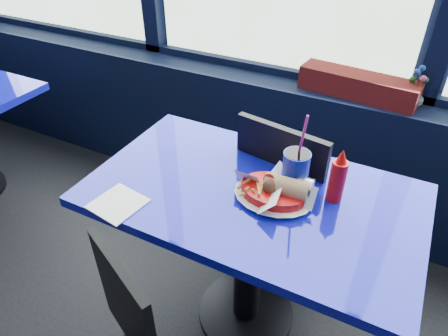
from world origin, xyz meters
The scene contains 9 objects.
window_sill centered at (0.00, 2.87, 0.40)m, with size 5.00×0.26×0.80m, color black.
near_table centered at (0.30, 2.00, 0.57)m, with size 1.20×0.70×0.75m.
chair_near_back centered at (0.31, 2.32, 0.53)m, with size 0.48×0.48×0.92m.
planter_box centered at (0.48, 2.86, 0.86)m, with size 0.57×0.14×0.11m, color maroon.
flower_vase centered at (0.73, 2.86, 0.86)m, with size 0.12×0.12×0.20m.
food_basket centered at (0.39, 2.00, 0.78)m, with size 0.31×0.31×0.09m.
ketchup_bottle centered at (0.57, 2.09, 0.84)m, with size 0.06×0.06×0.21m.
soda_cup centered at (0.43, 2.08, 0.83)m, with size 0.10×0.10×0.33m.
napkin centered at (-0.09, 1.72, 0.75)m, with size 0.16×0.16×0.00m, color white.
Camera 1 is at (0.72, 0.95, 1.67)m, focal length 32.00 mm.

